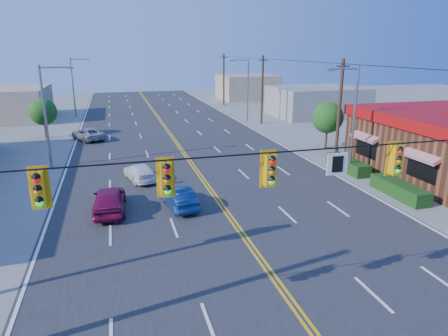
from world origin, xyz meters
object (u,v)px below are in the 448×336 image
object	(u,v)px
car_blue	(179,198)
car_silver	(88,134)
car_white	(140,173)
car_magenta	(109,200)
signal_span	(300,183)

from	to	relation	value
car_blue	car_silver	distance (m)	21.66
car_white	car_silver	distance (m)	15.48
car_magenta	car_white	bearing A→B (deg)	-108.03
car_magenta	car_silver	xyz separation A→B (m)	(-2.17, 20.42, -0.12)
car_magenta	car_white	distance (m)	5.92
car_blue	car_white	world-z (taller)	car_blue
signal_span	car_silver	distance (m)	33.01
car_white	car_silver	bearing A→B (deg)	-86.18
signal_span	car_blue	size ratio (longest dim) A/B	6.33
car_magenta	car_blue	xyz separation A→B (m)	(3.97, -0.36, -0.12)
car_white	car_silver	size ratio (longest dim) A/B	0.87
car_blue	car_white	distance (m)	6.18
car_white	car_silver	xyz separation A→B (m)	(-4.26, 14.88, 0.06)
car_blue	car_silver	bearing A→B (deg)	-82.23
car_magenta	car_blue	world-z (taller)	car_magenta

